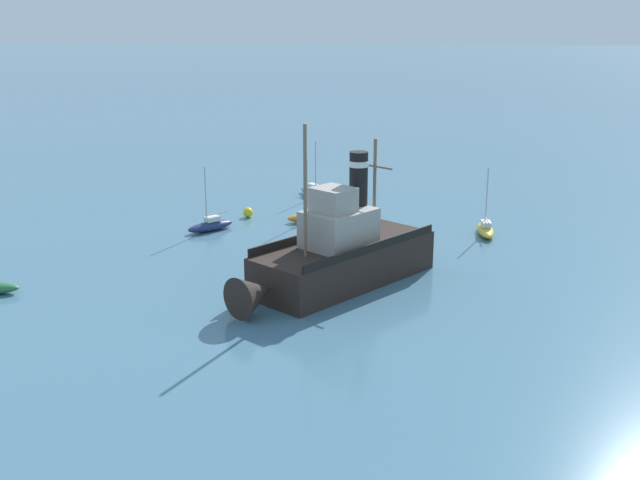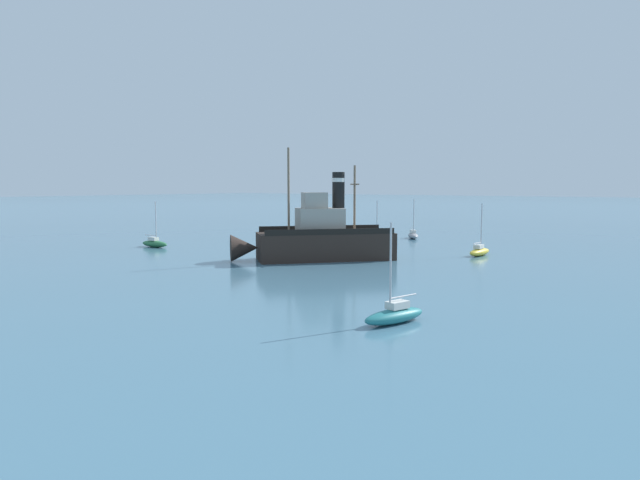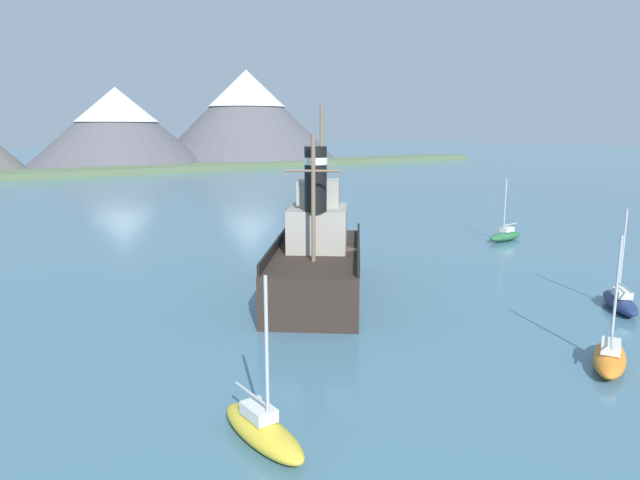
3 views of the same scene
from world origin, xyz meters
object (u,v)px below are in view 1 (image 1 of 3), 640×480
(old_tugboat, at_px, (337,256))
(sailboat_navy, at_px, (210,225))
(sailboat_orange, at_px, (311,216))
(mooring_buoy, at_px, (248,212))
(sailboat_grey, at_px, (314,191))
(sailboat_yellow, at_px, (485,229))

(old_tugboat, relative_size, sailboat_navy, 2.66)
(sailboat_orange, height_order, mooring_buoy, sailboat_orange)
(old_tugboat, relative_size, sailboat_grey, 2.66)
(sailboat_grey, xyz_separation_m, sailboat_orange, (-0.17, 8.44, 0.00))
(sailboat_yellow, relative_size, sailboat_orange, 1.00)
(sailboat_orange, relative_size, sailboat_navy, 1.00)
(old_tugboat, bearing_deg, sailboat_orange, -80.95)
(sailboat_grey, bearing_deg, mooring_buoy, 57.15)
(mooring_buoy, bearing_deg, sailboat_yellow, 166.41)
(old_tugboat, relative_size, mooring_buoy, 16.73)
(sailboat_grey, relative_size, sailboat_yellow, 1.00)
(old_tugboat, height_order, sailboat_grey, old_tugboat)
(sailboat_yellow, bearing_deg, sailboat_navy, -0.84)
(sailboat_grey, height_order, mooring_buoy, sailboat_grey)
(sailboat_yellow, height_order, mooring_buoy, sailboat_yellow)
(old_tugboat, relative_size, sailboat_yellow, 2.66)
(sailboat_grey, bearing_deg, old_tugboat, 96.18)
(sailboat_orange, bearing_deg, sailboat_navy, 22.74)
(sailboat_grey, height_order, sailboat_navy, same)
(mooring_buoy, bearing_deg, sailboat_grey, -122.85)
(sailboat_yellow, relative_size, sailboat_navy, 1.00)
(sailboat_orange, bearing_deg, sailboat_grey, -88.84)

